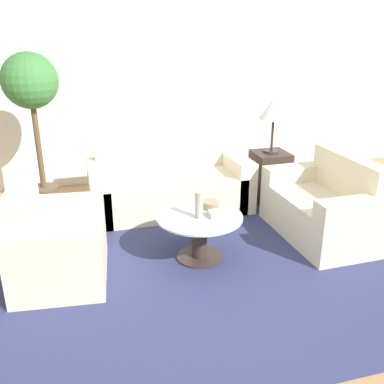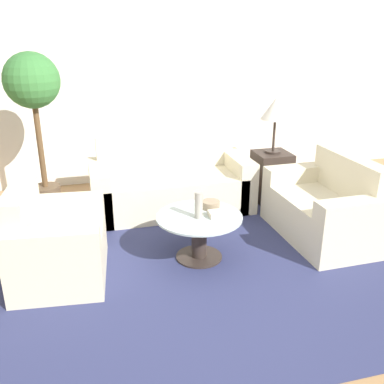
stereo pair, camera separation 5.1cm
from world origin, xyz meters
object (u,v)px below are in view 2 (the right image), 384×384
object	(u,v)px
sofa_main	(170,185)
armchair	(53,247)
coffee_table	(199,231)
book_stack	(220,214)
table_lamp	(276,110)
bowl	(211,205)
loveseat	(327,210)
potted_plant	(34,100)
vase	(199,205)

from	to	relation	value
sofa_main	armchair	xyz separation A→B (m)	(-1.25, -1.21, 0.00)
coffee_table	book_stack	distance (m)	0.25
coffee_table	table_lamp	xyz separation A→B (m)	(1.23, 1.16, 0.82)
table_lamp	sofa_main	bearing A→B (deg)	177.49
coffee_table	sofa_main	bearing A→B (deg)	90.18
table_lamp	bowl	distance (m)	1.62
armchair	table_lamp	size ratio (longest dim) A/B	1.47
loveseat	potted_plant	xyz separation A→B (m)	(-2.73, 1.31, 0.99)
sofa_main	armchair	size ratio (longest dim) A/B	1.87
table_lamp	potted_plant	bearing A→B (deg)	174.31
book_stack	armchair	bearing A→B (deg)	176.68
vase	bowl	bearing A→B (deg)	46.56
potted_plant	book_stack	xyz separation A→B (m)	(1.55, -1.48, -0.83)
bowl	table_lamp	bearing A→B (deg)	43.57
coffee_table	vase	xyz separation A→B (m)	(-0.02, -0.04, 0.27)
table_lamp	coffee_table	bearing A→B (deg)	-136.55
sofa_main	coffee_table	world-z (taller)	sofa_main
armchair	book_stack	xyz separation A→B (m)	(1.43, -0.06, 0.17)
potted_plant	loveseat	bearing A→B (deg)	-25.62
coffee_table	vase	size ratio (longest dim) A/B	3.18
table_lamp	bowl	bearing A→B (deg)	-136.43
coffee_table	potted_plant	size ratio (longest dim) A/B	0.44
table_lamp	book_stack	xyz separation A→B (m)	(-1.05, -1.22, -0.65)
vase	coffee_table	bearing A→B (deg)	66.16
vase	bowl	xyz separation A→B (m)	(0.17, 0.17, -0.09)
table_lamp	vase	world-z (taller)	table_lamp
sofa_main	book_stack	size ratio (longest dim) A/B	8.53
sofa_main	coffee_table	xyz separation A→B (m)	(0.00, -1.22, -0.01)
table_lamp	book_stack	distance (m)	1.73
sofa_main	loveseat	bearing A→B (deg)	-39.12
armchair	loveseat	world-z (taller)	loveseat
table_lamp	book_stack	bearing A→B (deg)	-130.80
sofa_main	vase	bearing A→B (deg)	-90.60
table_lamp	potted_plant	world-z (taller)	potted_plant
vase	book_stack	world-z (taller)	vase
armchair	coffee_table	world-z (taller)	armchair
sofa_main	vase	size ratio (longest dim) A/B	7.43
sofa_main	bowl	world-z (taller)	sofa_main
coffee_table	book_stack	bearing A→B (deg)	-17.19
armchair	potted_plant	distance (m)	1.73
loveseat	bowl	xyz separation A→B (m)	(-1.20, 0.02, 0.17)
potted_plant	vase	bearing A→B (deg)	-47.06
loveseat	coffee_table	world-z (taller)	loveseat
coffee_table	bowl	size ratio (longest dim) A/B	4.68
sofa_main	vase	world-z (taller)	sofa_main
armchair	vase	world-z (taller)	armchair
coffee_table	book_stack	xyz separation A→B (m)	(0.18, -0.05, 0.17)
vase	book_stack	bearing A→B (deg)	-4.77
armchair	coffee_table	size ratio (longest dim) A/B	1.25
vase	bowl	world-z (taller)	vase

